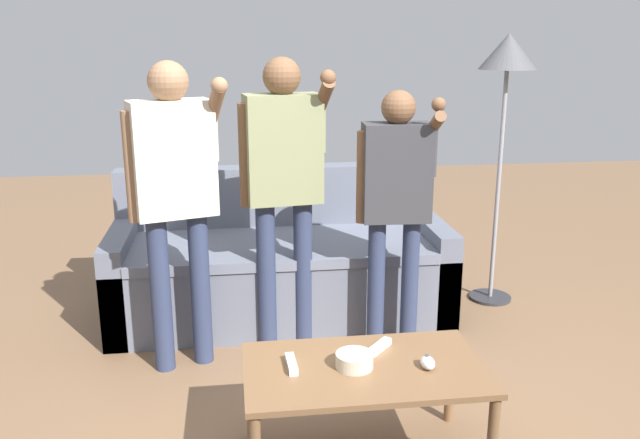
{
  "coord_description": "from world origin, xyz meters",
  "views": [
    {
      "loc": [
        -0.45,
        -2.65,
        1.74
      ],
      "look_at": [
        -0.06,
        0.24,
        0.92
      ],
      "focal_mm": 36.96,
      "sensor_mm": 36.0,
      "label": 1
    }
  ],
  "objects_px": {
    "player_center": "(283,171)",
    "game_remote_wand_near": "(291,364)",
    "coffee_table": "(364,378)",
    "game_remote_wand_far": "(379,347)",
    "player_left": "(174,182)",
    "player_right": "(396,192)",
    "couch": "(280,265)",
    "game_remote_nunchuk": "(428,363)",
    "snack_bowl": "(354,360)",
    "floor_lamp": "(507,70)"
  },
  "relations": [
    {
      "from": "coffee_table",
      "to": "floor_lamp",
      "type": "relative_size",
      "value": 0.56
    },
    {
      "from": "player_left",
      "to": "floor_lamp",
      "type": "bearing_deg",
      "value": 18.41
    },
    {
      "from": "floor_lamp",
      "to": "player_right",
      "type": "relative_size",
      "value": 1.19
    },
    {
      "from": "game_remote_wand_near",
      "to": "player_center",
      "type": "bearing_deg",
      "value": 86.63
    },
    {
      "from": "floor_lamp",
      "to": "game_remote_wand_near",
      "type": "height_order",
      "value": "floor_lamp"
    },
    {
      "from": "snack_bowl",
      "to": "game_remote_wand_near",
      "type": "height_order",
      "value": "snack_bowl"
    },
    {
      "from": "player_right",
      "to": "game_remote_wand_near",
      "type": "relative_size",
      "value": 9.63
    },
    {
      "from": "coffee_table",
      "to": "floor_lamp",
      "type": "distance_m",
      "value": 2.34
    },
    {
      "from": "snack_bowl",
      "to": "floor_lamp",
      "type": "height_order",
      "value": "floor_lamp"
    },
    {
      "from": "floor_lamp",
      "to": "player_left",
      "type": "height_order",
      "value": "floor_lamp"
    },
    {
      "from": "floor_lamp",
      "to": "player_center",
      "type": "distance_m",
      "value": 1.6
    },
    {
      "from": "game_remote_nunchuk",
      "to": "player_center",
      "type": "height_order",
      "value": "player_center"
    },
    {
      "from": "floor_lamp",
      "to": "player_right",
      "type": "height_order",
      "value": "floor_lamp"
    },
    {
      "from": "player_left",
      "to": "game_remote_wand_near",
      "type": "relative_size",
      "value": 10.65
    },
    {
      "from": "coffee_table",
      "to": "player_right",
      "type": "xyz_separation_m",
      "value": [
        0.37,
        1.01,
        0.54
      ]
    },
    {
      "from": "snack_bowl",
      "to": "game_remote_wand_far",
      "type": "xyz_separation_m",
      "value": [
        0.13,
        0.13,
        -0.01
      ]
    },
    {
      "from": "floor_lamp",
      "to": "game_remote_wand_near",
      "type": "xyz_separation_m",
      "value": [
        -1.51,
        -1.6,
        -1.07
      ]
    },
    {
      "from": "player_left",
      "to": "player_right",
      "type": "distance_m",
      "value": 1.17
    },
    {
      "from": "player_center",
      "to": "game_remote_wand_near",
      "type": "distance_m",
      "value": 1.26
    },
    {
      "from": "coffee_table",
      "to": "game_remote_wand_far",
      "type": "height_order",
      "value": "game_remote_wand_far"
    },
    {
      "from": "couch",
      "to": "player_left",
      "type": "bearing_deg",
      "value": -131.03
    },
    {
      "from": "player_right",
      "to": "game_remote_wand_far",
      "type": "height_order",
      "value": "player_right"
    },
    {
      "from": "player_center",
      "to": "player_right",
      "type": "height_order",
      "value": "player_center"
    },
    {
      "from": "couch",
      "to": "player_left",
      "type": "relative_size",
      "value": 1.29
    },
    {
      "from": "snack_bowl",
      "to": "game_remote_wand_far",
      "type": "bearing_deg",
      "value": 45.03
    },
    {
      "from": "coffee_table",
      "to": "snack_bowl",
      "type": "bearing_deg",
      "value": 178.83
    },
    {
      "from": "player_right",
      "to": "game_remote_wand_far",
      "type": "relative_size",
      "value": 10.66
    },
    {
      "from": "snack_bowl",
      "to": "game_remote_wand_far",
      "type": "relative_size",
      "value": 1.11
    },
    {
      "from": "coffee_table",
      "to": "player_right",
      "type": "height_order",
      "value": "player_right"
    },
    {
      "from": "game_remote_wand_far",
      "to": "game_remote_nunchuk",
      "type": "bearing_deg",
      "value": -48.64
    },
    {
      "from": "snack_bowl",
      "to": "game_remote_nunchuk",
      "type": "bearing_deg",
      "value": -9.07
    },
    {
      "from": "game_remote_nunchuk",
      "to": "game_remote_wand_near",
      "type": "bearing_deg",
      "value": 171.78
    },
    {
      "from": "snack_bowl",
      "to": "couch",
      "type": "bearing_deg",
      "value": 96.36
    },
    {
      "from": "player_left",
      "to": "player_center",
      "type": "distance_m",
      "value": 0.6
    },
    {
      "from": "floor_lamp",
      "to": "player_right",
      "type": "xyz_separation_m",
      "value": [
        -0.85,
        -0.63,
        -0.6
      ]
    },
    {
      "from": "coffee_table",
      "to": "player_left",
      "type": "height_order",
      "value": "player_left"
    },
    {
      "from": "player_left",
      "to": "player_right",
      "type": "xyz_separation_m",
      "value": [
        1.17,
        0.04,
        -0.1
      ]
    },
    {
      "from": "player_center",
      "to": "game_remote_wand_near",
      "type": "relative_size",
      "value": 10.71
    },
    {
      "from": "floor_lamp",
      "to": "game_remote_wand_near",
      "type": "bearing_deg",
      "value": -133.24
    },
    {
      "from": "player_center",
      "to": "game_remote_wand_far",
      "type": "bearing_deg",
      "value": -72.52
    },
    {
      "from": "player_center",
      "to": "player_right",
      "type": "distance_m",
      "value": 0.62
    },
    {
      "from": "game_remote_nunchuk",
      "to": "game_remote_wand_far",
      "type": "distance_m",
      "value": 0.24
    },
    {
      "from": "game_remote_nunchuk",
      "to": "floor_lamp",
      "type": "distance_m",
      "value": 2.21
    },
    {
      "from": "coffee_table",
      "to": "player_right",
      "type": "distance_m",
      "value": 1.2
    },
    {
      "from": "coffee_table",
      "to": "couch",
      "type": "bearing_deg",
      "value": 97.85
    },
    {
      "from": "game_remote_wand_near",
      "to": "coffee_table",
      "type": "bearing_deg",
      "value": -6.36
    },
    {
      "from": "snack_bowl",
      "to": "game_remote_nunchuk",
      "type": "height_order",
      "value": "snack_bowl"
    },
    {
      "from": "snack_bowl",
      "to": "game_remote_wand_near",
      "type": "xyz_separation_m",
      "value": [
        -0.25,
        0.03,
        -0.01
      ]
    },
    {
      "from": "couch",
      "to": "player_center",
      "type": "height_order",
      "value": "player_center"
    },
    {
      "from": "player_left",
      "to": "player_right",
      "type": "bearing_deg",
      "value": 2.02
    }
  ]
}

